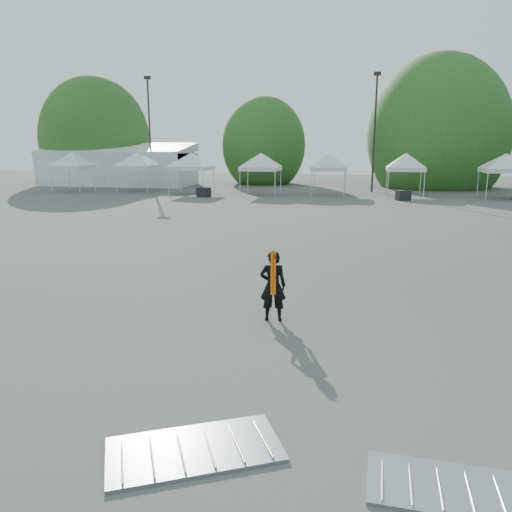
# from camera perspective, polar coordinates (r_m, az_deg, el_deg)

# --- Properties ---
(ground) EXTENTS (120.00, 120.00, 0.00)m
(ground) POSITION_cam_1_polar(r_m,az_deg,el_deg) (12.85, 2.00, -4.70)
(ground) COLOR #474442
(ground) RESTS_ON ground
(marquee) EXTENTS (15.00, 6.25, 4.23)m
(marquee) POSITION_cam_1_polar(r_m,az_deg,el_deg) (52.94, -15.48, 9.95)
(marquee) COLOR silver
(marquee) RESTS_ON ground
(light_pole_west) EXTENTS (0.60, 0.25, 10.30)m
(light_pole_west) POSITION_cam_1_polar(r_m,az_deg,el_deg) (50.33, -12.08, 14.35)
(light_pole_west) COLOR black
(light_pole_west) RESTS_ON ground
(light_pole_east) EXTENTS (0.60, 0.25, 9.80)m
(light_pole_east) POSITION_cam_1_polar(r_m,az_deg,el_deg) (44.15, 13.43, 14.28)
(light_pole_east) COLOR black
(light_pole_east) RESTS_ON ground
(tree_far_w) EXTENTS (4.80, 4.80, 7.30)m
(tree_far_w) POSITION_cam_1_polar(r_m,az_deg,el_deg) (57.45, -17.88, 12.52)
(tree_far_w) COLOR #382314
(tree_far_w) RESTS_ON ground
(tree_mid_w) EXTENTS (4.16, 4.16, 6.33)m
(tree_mid_w) POSITION_cam_1_polar(r_m,az_deg,el_deg) (53.08, 0.89, 12.51)
(tree_mid_w) COLOR #382314
(tree_mid_w) RESTS_ON ground
(tree_mid_e) EXTENTS (5.12, 5.12, 7.79)m
(tree_mid_e) POSITION_cam_1_polar(r_m,az_deg,el_deg) (51.59, 20.05, 12.80)
(tree_mid_e) COLOR #382314
(tree_mid_e) RESTS_ON ground
(tent_a) EXTENTS (3.95, 3.95, 3.88)m
(tent_a) POSITION_cam_1_polar(r_m,az_deg,el_deg) (46.53, -20.30, 10.71)
(tent_a) COLOR silver
(tent_a) RESTS_ON ground
(tent_b) EXTENTS (4.28, 4.28, 3.88)m
(tent_b) POSITION_cam_1_polar(r_m,az_deg,el_deg) (45.19, -13.38, 11.11)
(tent_b) COLOR silver
(tent_b) RESTS_ON ground
(tent_c) EXTENTS (4.43, 4.43, 3.88)m
(tent_c) POSITION_cam_1_polar(r_m,az_deg,el_deg) (41.67, -7.42, 11.26)
(tent_c) COLOR silver
(tent_c) RESTS_ON ground
(tent_d) EXTENTS (4.22, 4.22, 3.88)m
(tent_d) POSITION_cam_1_polar(r_m,az_deg,el_deg) (40.37, 0.56, 11.33)
(tent_d) COLOR silver
(tent_d) RESTS_ON ground
(tent_e) EXTENTS (3.90, 3.90, 3.88)m
(tent_e) POSITION_cam_1_polar(r_m,az_deg,el_deg) (40.39, 8.38, 11.20)
(tent_e) COLOR silver
(tent_e) RESTS_ON ground
(tent_f) EXTENTS (4.03, 4.03, 3.88)m
(tent_f) POSITION_cam_1_polar(r_m,az_deg,el_deg) (41.22, 16.80, 10.83)
(tent_f) COLOR silver
(tent_f) RESTS_ON ground
(tent_g) EXTENTS (4.42, 4.42, 3.88)m
(tent_g) POSITION_cam_1_polar(r_m,az_deg,el_deg) (41.58, 26.68, 10.07)
(tent_g) COLOR silver
(tent_g) RESTS_ON ground
(man) EXTENTS (0.63, 0.46, 1.58)m
(man) POSITION_cam_1_polar(r_m,az_deg,el_deg) (10.95, 1.95, -3.41)
(man) COLOR black
(man) RESTS_ON ground
(barrier_left) EXTENTS (2.42, 1.96, 0.07)m
(barrier_left) POSITION_cam_1_polar(r_m,az_deg,el_deg) (6.79, -7.04, -21.05)
(barrier_left) COLOR #9B9EA3
(barrier_left) RESTS_ON ground
(barrier_mid) EXTENTS (1.94, 1.03, 0.06)m
(barrier_mid) POSITION_cam_1_polar(r_m,az_deg,el_deg) (6.54, 21.72, -23.47)
(barrier_mid) COLOR #9B9EA3
(barrier_mid) RESTS_ON ground
(crate_west) EXTENTS (1.08, 0.93, 0.72)m
(crate_west) POSITION_cam_1_polar(r_m,az_deg,el_deg) (39.01, -6.00, 7.26)
(crate_west) COLOR black
(crate_west) RESTS_ON ground
(crate_mid) EXTENTS (1.13, 1.01, 0.72)m
(crate_mid) POSITION_cam_1_polar(r_m,az_deg,el_deg) (37.69, 16.48, 6.65)
(crate_mid) COLOR black
(crate_mid) RESTS_ON ground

